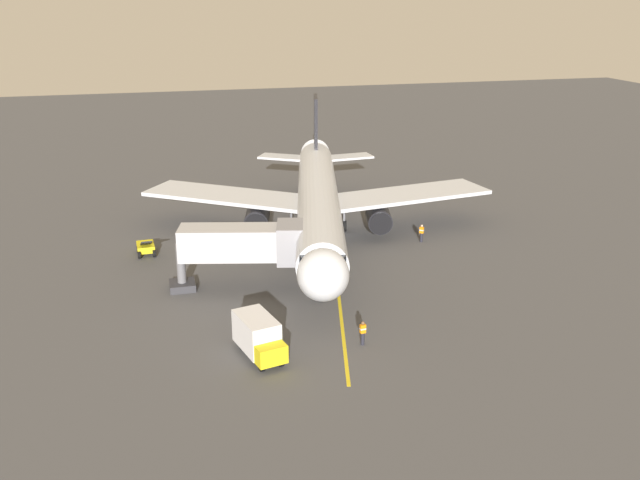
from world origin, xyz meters
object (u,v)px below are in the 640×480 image
at_px(airplane, 318,200).
at_px(box_truck_near_nose, 259,337).
at_px(ground_crew_wing_walker, 422,233).
at_px(jet_bridge, 252,244).
at_px(belt_loader_portside, 146,247).
at_px(ground_crew_marshaller, 363,333).

distance_m(airplane, box_truck_near_nose, 22.81).
bearing_deg(ground_crew_wing_walker, box_truck_near_nose, 44.16).
xyz_separation_m(jet_bridge, belt_loader_portside, (8.13, -9.99, -3.05)).
relative_size(box_truck_near_nose, belt_loader_portside, 1.06).
bearing_deg(box_truck_near_nose, ground_crew_marshaller, 178.57).
xyz_separation_m(jet_bridge, ground_crew_marshaller, (-5.57, 11.14, -2.88)).
height_order(ground_crew_wing_walker, box_truck_near_nose, box_truck_near_nose).
height_order(airplane, ground_crew_wing_walker, airplane).
distance_m(box_truck_near_nose, belt_loader_portside, 22.04).
bearing_deg(box_truck_near_nose, airplane, -113.84).
bearing_deg(ground_crew_marshaller, belt_loader_portside, -57.03).
bearing_deg(jet_bridge, ground_crew_marshaller, 116.57).
relative_size(airplane, box_truck_near_nose, 8.10).
distance_m(ground_crew_wing_walker, box_truck_near_nose, 25.82).
relative_size(airplane, ground_crew_marshaller, 23.36).
height_order(jet_bridge, belt_loader_portside, jet_bridge).
distance_m(ground_crew_marshaller, box_truck_near_nose, 6.96).
relative_size(jet_bridge, box_truck_near_nose, 2.33).
distance_m(ground_crew_marshaller, ground_crew_wing_walker, 21.53).
xyz_separation_m(ground_crew_marshaller, ground_crew_wing_walker, (-11.58, -18.16, 0.00)).
relative_size(jet_bridge, ground_crew_wing_walker, 6.72).
bearing_deg(airplane, ground_crew_marshaller, 83.93).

